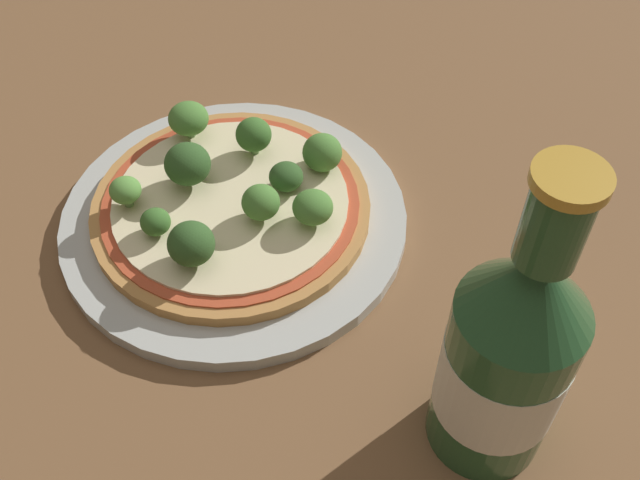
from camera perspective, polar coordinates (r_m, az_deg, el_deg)
The scene contains 14 objects.
ground_plane at distance 0.60m, azimuth -4.19°, elevation 2.83°, with size 3.00×3.00×0.00m, color brown.
plate at distance 0.59m, azimuth -6.52°, elevation 1.62°, with size 0.27×0.27×0.01m.
pizza at distance 0.58m, azimuth -6.79°, elevation 2.60°, with size 0.21×0.21×0.01m.
broccoli_floret_0 at distance 0.58m, azimuth -10.06°, elevation 5.71°, with size 0.04×0.04×0.04m.
broccoli_floret_1 at distance 0.57m, azimuth -14.61°, elevation 3.67°, with size 0.02×0.02×0.02m.
broccoli_floret_2 at distance 0.59m, azimuth 0.18°, elevation 6.68°, with size 0.03×0.03×0.03m.
broccoli_floret_3 at distance 0.62m, azimuth -9.99°, elevation 9.09°, with size 0.03×0.03×0.03m.
broccoli_floret_4 at distance 0.52m, azimuth -9.79°, elevation -0.29°, with size 0.03×0.03×0.03m.
broccoli_floret_5 at distance 0.55m, azimuth -4.53°, elevation 2.87°, with size 0.03×0.03×0.03m.
broccoli_floret_6 at distance 0.54m, azimuth -0.56°, elevation 2.50°, with size 0.03×0.03×0.03m.
broccoli_floret_7 at distance 0.60m, azimuth -5.08°, elevation 7.98°, with size 0.03×0.03×0.03m.
broccoli_floret_8 at distance 0.55m, azimuth -12.42°, elevation 1.34°, with size 0.02×0.02×0.02m.
broccoli_floret_9 at distance 0.57m, azimuth -2.72°, elevation 4.66°, with size 0.03×0.03×0.02m.
beer_bottle at distance 0.43m, azimuth 14.08°, elevation -8.61°, with size 0.07×0.07×0.23m.
Camera 1 is at (0.20, -0.36, 0.44)m, focal length 42.00 mm.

